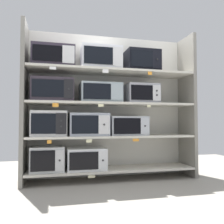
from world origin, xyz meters
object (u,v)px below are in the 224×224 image
(microwave_2, at_px, (49,124))
(microwave_5, at_px, (53,90))
(microwave_0, at_px, (48,159))
(microwave_6, at_px, (100,93))
(microwave_1, at_px, (86,159))
(microwave_3, at_px, (88,124))
(microwave_7, at_px, (141,94))
(microwave_10, at_px, (142,62))
(microwave_9, at_px, (101,59))
(microwave_8, at_px, (53,57))
(microwave_4, at_px, (128,126))

(microwave_2, bearing_deg, microwave_5, 0.23)
(microwave_0, relative_size, microwave_6, 0.76)
(microwave_0, xyz_separation_m, microwave_2, (0.01, 0.00, 0.46))
(microwave_0, bearing_deg, microwave_1, 0.01)
(microwave_3, height_order, microwave_6, microwave_6)
(microwave_5, relative_size, microwave_7, 1.18)
(microwave_1, relative_size, microwave_7, 1.13)
(microwave_5, distance_m, microwave_10, 1.34)
(microwave_5, distance_m, microwave_9, 0.80)
(microwave_9, bearing_deg, microwave_1, -179.92)
(microwave_3, bearing_deg, microwave_0, -179.99)
(microwave_2, xyz_separation_m, microwave_8, (0.05, 0.00, 0.89))
(microwave_0, relative_size, microwave_2, 0.94)
(microwave_4, distance_m, microwave_9, 1.02)
(microwave_3, xyz_separation_m, microwave_7, (0.77, 0.00, 0.44))
(microwave_3, xyz_separation_m, microwave_8, (-0.48, 0.00, 0.90))
(microwave_2, distance_m, microwave_8, 0.89)
(microwave_1, height_order, microwave_5, microwave_5)
(microwave_6, bearing_deg, microwave_8, 179.97)
(microwave_3, bearing_deg, microwave_8, 179.97)
(microwave_3, height_order, microwave_9, microwave_9)
(microwave_7, xyz_separation_m, microwave_8, (-1.25, 0.00, 0.46))
(microwave_1, distance_m, microwave_3, 0.46)
(microwave_2, xyz_separation_m, microwave_10, (1.30, 0.00, 0.90))
(microwave_0, height_order, microwave_2, microwave_2)
(microwave_1, distance_m, microwave_9, 1.40)
(microwave_6, distance_m, microwave_8, 0.79)
(microwave_1, bearing_deg, microwave_2, 179.99)
(microwave_1, height_order, microwave_7, microwave_7)
(microwave_1, distance_m, microwave_4, 0.74)
(microwave_0, distance_m, microwave_7, 1.58)
(microwave_4, bearing_deg, microwave_1, 179.98)
(microwave_3, distance_m, microwave_5, 0.66)
(microwave_0, height_order, microwave_1, microwave_0)
(microwave_0, xyz_separation_m, microwave_3, (0.54, 0.00, 0.45))
(microwave_2, height_order, microwave_9, microwave_9)
(microwave_1, height_order, microwave_8, microwave_8)
(microwave_2, bearing_deg, microwave_0, -179.55)
(microwave_4, xyz_separation_m, microwave_5, (-1.04, 0.00, 0.48))
(microwave_9, bearing_deg, microwave_5, -179.99)
(microwave_0, relative_size, microwave_3, 0.82)
(microwave_3, relative_size, microwave_9, 0.94)
(microwave_9, bearing_deg, microwave_3, -179.93)
(microwave_3, distance_m, microwave_7, 0.89)
(microwave_0, height_order, microwave_3, microwave_3)
(microwave_4, height_order, microwave_5, microwave_5)
(microwave_4, xyz_separation_m, microwave_9, (-0.39, 0.00, 0.94))
(microwave_5, distance_m, microwave_6, 0.65)
(microwave_5, relative_size, microwave_6, 0.96)
(microwave_8, distance_m, microwave_10, 1.26)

